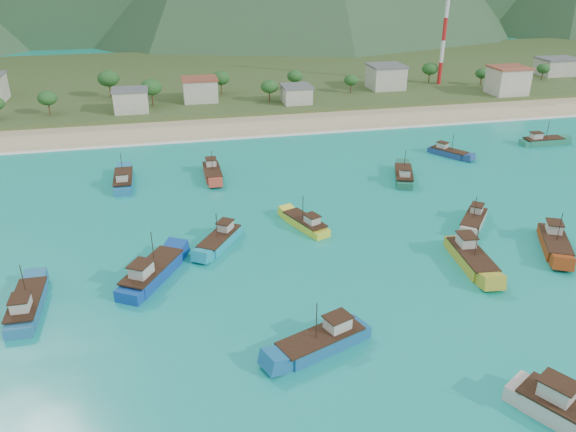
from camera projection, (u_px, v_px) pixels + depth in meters
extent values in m
plane|color=#0D8E92|center=(321.00, 295.00, 72.24)|extent=(600.00, 600.00, 0.00)
cube|color=beige|center=(236.00, 127.00, 141.97)|extent=(400.00, 18.00, 1.20)
cube|color=#385123|center=(212.00, 79.00, 195.82)|extent=(400.00, 110.00, 2.40)
cube|color=white|center=(242.00, 138.00, 133.59)|extent=(400.00, 2.50, 0.08)
cube|color=beige|center=(131.00, 101.00, 147.82)|extent=(8.66, 6.72, 5.66)
cube|color=beige|center=(200.00, 90.00, 158.58)|extent=(9.40, 7.84, 6.07)
cube|color=beige|center=(296.00, 95.00, 157.23)|extent=(7.59, 7.65, 4.40)
cube|color=beige|center=(386.00, 77.00, 173.33)|extent=(10.04, 9.68, 6.76)
cube|color=beige|center=(508.00, 81.00, 166.37)|extent=(9.91, 8.81, 7.54)
cube|color=beige|center=(557.00, 67.00, 192.93)|extent=(12.31, 8.81, 5.28)
cylinder|color=red|center=(440.00, 73.00, 179.32)|extent=(1.20, 1.20, 6.75)
cylinder|color=white|center=(442.00, 52.00, 176.45)|extent=(1.20, 1.20, 6.75)
cylinder|color=red|center=(445.00, 29.00, 173.58)|extent=(1.20, 1.20, 6.75)
cylinder|color=white|center=(447.00, 6.00, 170.70)|extent=(1.20, 1.20, 6.75)
cube|color=#1498B2|center=(220.00, 242.00, 84.33)|extent=(8.02, 9.96, 1.82)
cube|color=beige|center=(225.00, 226.00, 85.36)|extent=(2.79, 2.91, 1.48)
cylinder|color=#382114|center=(217.00, 226.00, 82.59)|extent=(0.12, 0.12, 4.10)
cube|color=#165C91|center=(321.00, 344.00, 62.12)|extent=(11.74, 7.17, 2.05)
cube|color=beige|center=(338.00, 324.00, 62.49)|extent=(3.14, 2.85, 1.67)
cylinder|color=#382114|center=(316.00, 321.00, 60.38)|extent=(0.12, 0.12, 4.62)
cube|color=gold|center=(471.00, 261.00, 78.87)|extent=(4.57, 11.92, 2.12)
cube|color=beige|center=(466.00, 241.00, 80.19)|extent=(2.38, 2.84, 1.72)
cylinder|color=#382114|center=(477.00, 241.00, 76.81)|extent=(0.12, 0.12, 4.76)
cube|color=beige|center=(557.00, 391.00, 52.42)|extent=(3.45, 3.65, 1.87)
cube|color=yellow|center=(305.00, 224.00, 89.86)|extent=(6.14, 9.85, 1.72)
cube|color=beige|center=(312.00, 220.00, 87.75)|extent=(2.42, 2.65, 1.40)
cylinder|color=#382114|center=(303.00, 207.00, 89.07)|extent=(0.12, 0.12, 3.88)
cube|color=navy|center=(449.00, 154.00, 121.52)|extent=(6.95, 8.86, 1.61)
cube|color=beige|center=(442.00, 146.00, 122.05)|extent=(2.45, 2.57, 1.31)
cylinder|color=#382114|center=(453.00, 143.00, 120.09)|extent=(0.12, 0.12, 3.62)
cube|color=#BB402C|center=(213.00, 174.00, 110.00)|extent=(3.03, 10.25, 1.86)
cube|color=beige|center=(211.00, 163.00, 111.13)|extent=(1.88, 2.33, 1.51)
cylinder|color=#382114|center=(212.00, 161.00, 108.20)|extent=(0.12, 0.12, 4.19)
cube|color=#ACA79C|center=(473.00, 222.00, 90.65)|extent=(8.16, 8.97, 1.71)
cube|color=beige|center=(477.00, 209.00, 91.54)|extent=(2.69, 2.74, 1.39)
cylinder|color=#382114|center=(475.00, 208.00, 89.04)|extent=(0.12, 0.12, 3.84)
cube|color=#0F3F99|center=(153.00, 274.00, 75.50)|extent=(9.35, 12.32, 2.22)
cube|color=beige|center=(141.00, 270.00, 72.50)|extent=(3.34, 3.53, 1.80)
cylinder|color=#382114|center=(153.00, 248.00, 74.56)|extent=(0.12, 0.12, 4.99)
cube|color=#1C6149|center=(403.00, 177.00, 108.67)|extent=(6.56, 10.88, 1.90)
cube|color=beige|center=(405.00, 172.00, 106.02)|extent=(2.63, 2.90, 1.55)
cylinder|color=#382114|center=(405.00, 161.00, 107.89)|extent=(0.12, 0.12, 4.28)
cube|color=#20795D|center=(543.00, 142.00, 128.46)|extent=(10.11, 3.07, 1.83)
cube|color=beige|center=(536.00, 136.00, 127.36)|extent=(2.31, 1.87, 1.49)
cylinder|color=#382114|center=(548.00, 130.00, 127.30)|extent=(0.12, 0.12, 4.12)
cube|color=#1C699E|center=(124.00, 182.00, 106.29)|extent=(3.30, 11.05, 2.01)
cube|color=beige|center=(122.00, 177.00, 103.52)|extent=(2.03, 2.52, 1.63)
cylinder|color=#382114|center=(122.00, 164.00, 105.45)|extent=(0.12, 0.12, 4.51)
cube|color=#236796|center=(28.00, 306.00, 68.80)|extent=(3.31, 11.05, 2.01)
cube|color=beige|center=(21.00, 304.00, 66.04)|extent=(2.03, 2.52, 1.63)
cylinder|color=#382114|center=(23.00, 281.00, 67.97)|extent=(0.12, 0.12, 4.51)
cube|color=#923310|center=(554.00, 246.00, 83.09)|extent=(7.95, 11.44, 2.03)
cube|color=beige|center=(554.00, 228.00, 84.30)|extent=(2.96, 3.18, 1.65)
cylinder|color=#382114|center=(560.00, 227.00, 81.13)|extent=(0.12, 0.12, 4.56)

